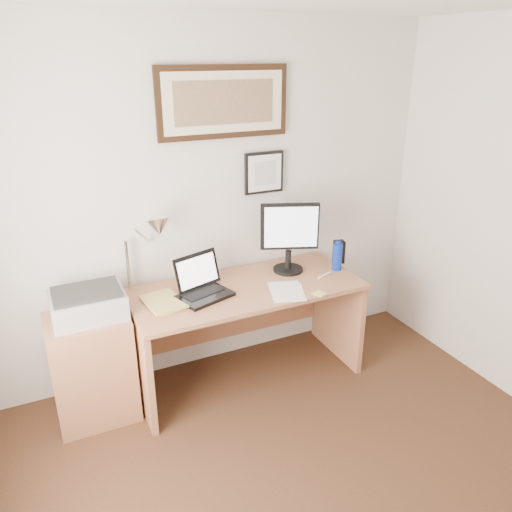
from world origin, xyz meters
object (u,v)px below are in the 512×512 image
water_bottle (337,257)px  desk (242,311)px  side_cabinet (93,368)px  book (147,307)px  printer (88,304)px  laptop (202,287)px  lcd_monitor (289,234)px

water_bottle → desk: 0.81m
side_cabinet → book: book is taller
side_cabinet → printer: size_ratio=1.66×
laptop → printer: 0.73m
printer → laptop: bearing=-4.0°
side_cabinet → water_bottle: water_bottle is taller
lcd_monitor → printer: bearing=-178.4°
desk → laptop: 0.44m
desk → water_bottle: bearing=-8.0°
desk → laptop: size_ratio=4.03×
book → laptop: bearing=5.4°
water_bottle → side_cabinet: bearing=177.8°
side_cabinet → desk: desk is taller
lcd_monitor → side_cabinet: bearing=-177.8°
water_bottle → printer: bearing=177.3°
printer → desk: bearing=1.0°
book → lcd_monitor: (1.09, 0.13, 0.28)m
printer → book: bearing=-14.3°
side_cabinet → desk: 1.08m
lcd_monitor → printer: 1.45m
book → desk: bearing=8.6°
book → desk: 0.75m
desk → book: bearing=-171.4°
book → desk: book is taller
book → laptop: size_ratio=0.78×
desk → printer: (-1.04, -0.02, 0.30)m
laptop → printer: (-0.72, 0.05, 0.01)m
book → desk: size_ratio=0.19×
side_cabinet → book: (0.37, -0.07, 0.40)m
water_bottle → desk: bearing=172.0°
side_cabinet → printer: 0.45m
water_bottle → lcd_monitor: lcd_monitor is taller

